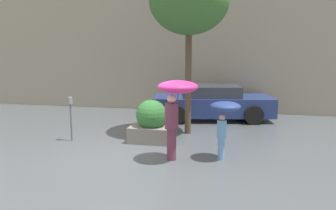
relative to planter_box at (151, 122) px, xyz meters
The scene contains 8 objects.
ground_plane 1.56m from the planter_box, 109.34° to the right, with size 40.00×40.00×0.00m, color #51565B.
building_facade 5.70m from the planter_box, 95.37° to the left, with size 18.00×0.30×6.00m.
planter_box is the anchor object (origin of this frame).
person_adult 2.00m from the planter_box, 55.86° to the right, with size 0.95×0.95×1.93m.
person_child 2.47m from the planter_box, 28.56° to the right, with size 0.74×0.74×1.42m.
parked_car_near 3.75m from the planter_box, 66.58° to the left, with size 4.68×2.58×1.30m.
street_tree 3.80m from the planter_box, 52.33° to the left, with size 2.42×2.42×5.12m.
parking_meter 2.37m from the planter_box, behind, with size 0.14×0.14×1.29m.
Camera 1 is at (2.85, -7.55, 2.65)m, focal length 35.00 mm.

